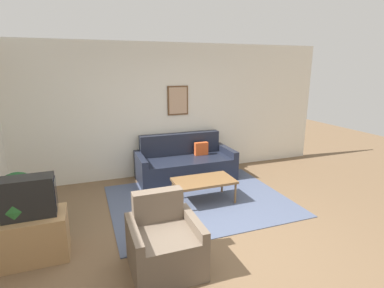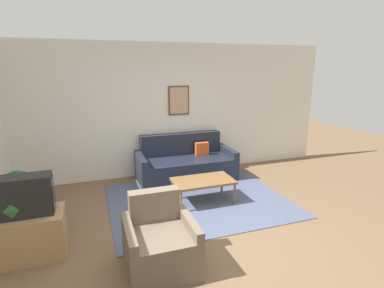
# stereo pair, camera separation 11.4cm
# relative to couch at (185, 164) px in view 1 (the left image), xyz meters

# --- Properties ---
(ground_plane) EXTENTS (16.00, 16.00, 0.00)m
(ground_plane) POSITION_rel_couch_xyz_m (-0.62, -2.36, -0.30)
(ground_plane) COLOR brown
(area_rug) EXTENTS (2.95, 2.34, 0.01)m
(area_rug) POSITION_rel_couch_xyz_m (-0.13, -1.13, -0.30)
(area_rug) COLOR #4C5670
(area_rug) RESTS_ON ground_plane
(wall_back) EXTENTS (8.00, 0.09, 2.70)m
(wall_back) POSITION_rel_couch_xyz_m (-0.62, 0.46, 1.05)
(wall_back) COLOR silver
(wall_back) RESTS_ON ground_plane
(couch) EXTENTS (1.94, 0.90, 0.88)m
(couch) POSITION_rel_couch_xyz_m (0.00, 0.00, 0.00)
(couch) COLOR #1E2333
(couch) RESTS_ON ground_plane
(coffee_table) EXTENTS (1.01, 0.58, 0.40)m
(coffee_table) POSITION_rel_couch_xyz_m (-0.07, -1.19, 0.06)
(coffee_table) COLOR brown
(coffee_table) RESTS_ON ground_plane
(tv_stand) EXTENTS (0.75, 0.51, 0.54)m
(tv_stand) POSITION_rel_couch_xyz_m (-2.54, -1.90, -0.03)
(tv_stand) COLOR #A87F51
(tv_stand) RESTS_ON ground_plane
(tv) EXTENTS (0.57, 0.28, 0.48)m
(tv) POSITION_rel_couch_xyz_m (-2.54, -1.90, 0.48)
(tv) COLOR black
(tv) RESTS_ON tv_stand
(armchair) EXTENTS (0.77, 0.76, 0.83)m
(armchair) POSITION_rel_couch_xyz_m (-1.15, -2.62, -0.01)
(armchair) COLOR #6B5B4C
(armchair) RESTS_ON ground_plane
(potted_plant_tall) EXTENTS (0.61, 0.61, 0.98)m
(potted_plant_tall) POSITION_rel_couch_xyz_m (-2.69, -1.75, 0.33)
(potted_plant_tall) COLOR #383D42
(potted_plant_tall) RESTS_ON ground_plane
(potted_plant_by_window) EXTENTS (0.53, 0.53, 0.85)m
(potted_plant_by_window) POSITION_rel_couch_xyz_m (-2.80, -1.14, 0.25)
(potted_plant_by_window) COLOR beige
(potted_plant_by_window) RESTS_ON ground_plane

